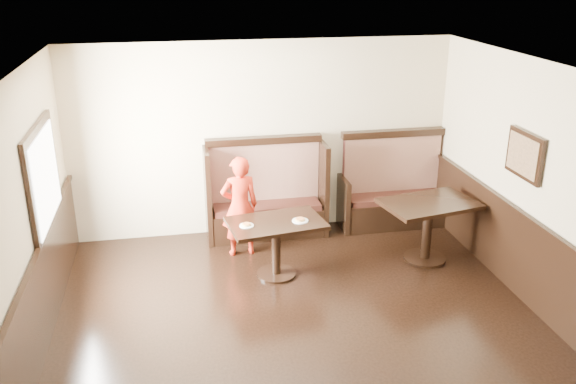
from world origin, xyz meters
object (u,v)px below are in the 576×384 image
object	(u,v)px
booth_neighbor	(393,194)
child	(240,206)
table_neighbor	(428,217)
booth_main	(266,200)
table_main	(276,234)

from	to	relation	value
booth_neighbor	child	bearing A→B (deg)	-166.21
table_neighbor	child	size ratio (longest dim) A/B	0.95
booth_main	booth_neighbor	size ratio (longest dim) A/B	1.06
child	table_neighbor	bearing A→B (deg)	159.33
booth_neighbor	table_main	world-z (taller)	booth_neighbor
booth_main	child	xyz separation A→B (m)	(-0.45, -0.59, 0.18)
booth_main	child	size ratio (longest dim) A/B	1.25
booth_main	table_neighbor	size ratio (longest dim) A/B	1.31
booth_neighbor	child	distance (m)	2.48
booth_main	table_main	world-z (taller)	booth_main
table_neighbor	child	world-z (taller)	child
booth_neighbor	table_neighbor	world-z (taller)	booth_neighbor
booth_neighbor	child	size ratio (longest dim) A/B	1.17
table_neighbor	booth_neighbor	bearing A→B (deg)	80.03
booth_main	table_main	xyz separation A→B (m)	(-0.07, -1.29, 0.05)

